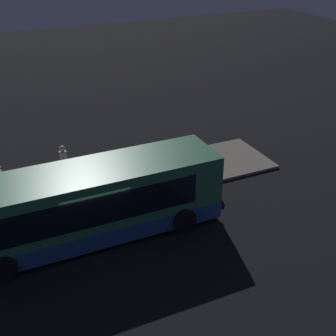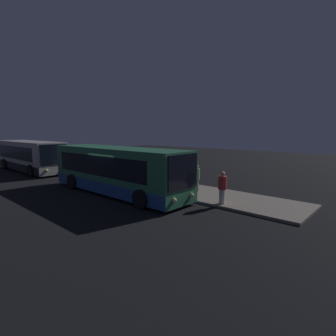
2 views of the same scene
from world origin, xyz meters
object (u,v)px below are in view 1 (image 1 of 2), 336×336
object	(u,v)px
passenger_with_bags	(207,161)
suitcase	(72,170)
bus_lead	(83,206)
passenger_boarding	(64,162)
sign_post	(3,186)
passenger_waiting	(142,160)

from	to	relation	value
passenger_with_bags	suitcase	world-z (taller)	passenger_with_bags
suitcase	bus_lead	bearing A→B (deg)	-98.95
passenger_with_bags	suitcase	xyz separation A→B (m)	(-5.56, 2.90, -0.58)
passenger_boarding	suitcase	world-z (taller)	passenger_boarding
passenger_boarding	passenger_with_bags	bearing A→B (deg)	-156.71
passenger_with_bags	suitcase	bearing A→B (deg)	-111.35
passenger_boarding	sign_post	world-z (taller)	sign_post
passenger_boarding	sign_post	size ratio (longest dim) A/B	0.79
suitcase	sign_post	size ratio (longest dim) A/B	0.36
passenger_with_bags	sign_post	xyz separation A→B (m)	(-8.81, 0.47, 0.63)
passenger_waiting	passenger_with_bags	size ratio (longest dim) A/B	0.99
passenger_waiting	suitcase	size ratio (longest dim) A/B	1.95
passenger_with_bags	sign_post	size ratio (longest dim) A/B	0.71
passenger_boarding	passenger_with_bags	distance (m)	6.49
passenger_with_bags	suitcase	distance (m)	6.30
bus_lead	suitcase	world-z (taller)	bus_lead
sign_post	suitcase	bearing A→B (deg)	36.84
passenger_waiting	sign_post	size ratio (longest dim) A/B	0.71
bus_lead	passenger_boarding	xyz separation A→B (m)	(0.30, 4.29, -0.25)
suitcase	sign_post	bearing A→B (deg)	-143.16
passenger_waiting	bus_lead	bearing A→B (deg)	-163.89
passenger_boarding	passenger_with_bags	size ratio (longest dim) A/B	1.10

